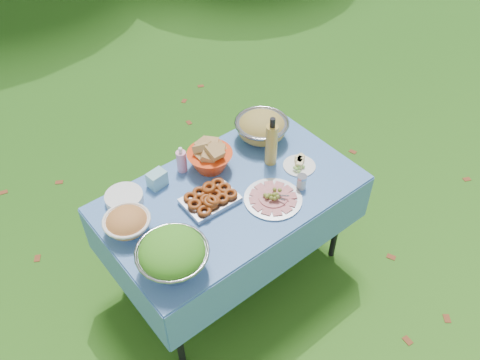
% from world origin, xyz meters
% --- Properties ---
extents(ground, '(80.00, 80.00, 0.00)m').
position_xyz_m(ground, '(0.00, 0.00, 0.00)').
color(ground, '#0A3609').
rests_on(ground, ground).
extents(picnic_table, '(1.46, 0.86, 0.76)m').
position_xyz_m(picnic_table, '(0.00, 0.00, 0.38)').
color(picnic_table, '#84D0FF').
rests_on(picnic_table, ground).
extents(salad_bowl, '(0.41, 0.41, 0.23)m').
position_xyz_m(salad_bowl, '(-0.54, -0.24, 0.88)').
color(salad_bowl, '#999AA1').
rests_on(salad_bowl, picnic_table).
extents(pasta_bowl_white, '(0.28, 0.28, 0.14)m').
position_xyz_m(pasta_bowl_white, '(-0.59, 0.11, 0.83)').
color(pasta_bowl_white, white).
rests_on(pasta_bowl_white, picnic_table).
extents(plate_stack, '(0.25, 0.25, 0.05)m').
position_xyz_m(plate_stack, '(-0.50, 0.31, 0.79)').
color(plate_stack, white).
rests_on(plate_stack, picnic_table).
extents(wipes_box, '(0.11, 0.09, 0.09)m').
position_xyz_m(wipes_box, '(-0.29, 0.31, 0.81)').
color(wipes_box, '#84C9D2').
rests_on(wipes_box, picnic_table).
extents(sanitizer_bottle, '(0.07, 0.07, 0.17)m').
position_xyz_m(sanitizer_bottle, '(-0.11, 0.32, 0.85)').
color(sanitizer_bottle, '#F59DC3').
rests_on(sanitizer_bottle, picnic_table).
extents(bread_bowl, '(0.32, 0.32, 0.18)m').
position_xyz_m(bread_bowl, '(0.03, 0.24, 0.85)').
color(bread_bowl, '#F43F11').
rests_on(bread_bowl, picnic_table).
extents(pasta_bowl_steel, '(0.36, 0.36, 0.18)m').
position_xyz_m(pasta_bowl_steel, '(0.45, 0.25, 0.85)').
color(pasta_bowl_steel, '#999AA1').
rests_on(pasta_bowl_steel, picnic_table).
extents(fried_tray, '(0.30, 0.22, 0.07)m').
position_xyz_m(fried_tray, '(-0.14, 0.01, 0.80)').
color(fried_tray, '#B2B1B6').
rests_on(fried_tray, picnic_table).
extents(charcuterie_platter, '(0.36, 0.36, 0.07)m').
position_xyz_m(charcuterie_platter, '(0.15, -0.20, 0.80)').
color(charcuterie_platter, '#9EA1A4').
rests_on(charcuterie_platter, picnic_table).
extents(oil_bottle, '(0.08, 0.08, 0.33)m').
position_xyz_m(oil_bottle, '(0.34, 0.05, 0.92)').
color(oil_bottle, gold).
rests_on(oil_bottle, picnic_table).
extents(cheese_plate, '(0.25, 0.25, 0.05)m').
position_xyz_m(cheese_plate, '(0.45, -0.09, 0.79)').
color(cheese_plate, white).
rests_on(cheese_plate, picnic_table).
extents(shaker, '(0.06, 0.06, 0.09)m').
position_xyz_m(shaker, '(0.33, -0.22, 0.81)').
color(shaker, silver).
rests_on(shaker, picnic_table).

